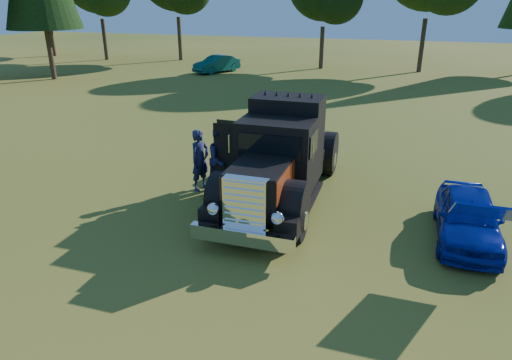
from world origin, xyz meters
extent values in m
plane|color=#3B4F17|center=(0.00, 0.00, 0.00)|extent=(120.00, 120.00, 0.00)
cylinder|color=#2D2116|center=(-4.00, 29.50, 1.71)|extent=(0.36, 0.36, 3.42)
cylinder|color=#2D2116|center=(4.00, 30.00, 2.07)|extent=(0.36, 0.36, 4.14)
cylinder|color=#2D2116|center=(-32.00, 30.00, 2.16)|extent=(0.36, 0.36, 4.32)
cylinder|color=#2D2116|center=(-25.00, 29.00, 1.89)|extent=(0.36, 0.36, 3.78)
cylinder|color=#2D2116|center=(-18.00, 31.00, 1.98)|extent=(0.36, 0.36, 3.96)
cylinder|color=#2D2116|center=(-22.00, 18.00, 2.34)|extent=(0.36, 0.36, 4.68)
cylinder|color=black|center=(-1.39, -0.26, 0.55)|extent=(0.32, 1.10, 1.10)
cylinder|color=black|center=(0.71, -0.26, 0.55)|extent=(0.32, 1.10, 1.10)
cylinder|color=black|center=(-1.39, 4.54, 0.55)|extent=(0.32, 1.10, 1.10)
cylinder|color=black|center=(0.71, 4.54, 0.55)|extent=(0.32, 1.10, 1.10)
cylinder|color=black|center=(-1.06, 4.54, 0.55)|extent=(0.32, 1.10, 1.10)
cylinder|color=black|center=(0.38, 4.54, 0.55)|extent=(0.32, 1.10, 1.10)
cube|color=black|center=(-0.34, 2.34, 0.62)|extent=(1.60, 6.40, 0.28)
cube|color=white|center=(-0.34, -1.51, 0.55)|extent=(2.50, 0.22, 0.36)
cube|color=white|center=(-0.34, -1.21, 1.25)|extent=(1.05, 0.30, 1.30)
cube|color=black|center=(-0.34, -0.16, 1.30)|extent=(1.35, 1.80, 1.10)
cube|color=maroon|center=(-1.03, -0.16, 1.50)|extent=(0.02, 1.80, 0.60)
cube|color=maroon|center=(0.35, -0.16, 1.50)|extent=(0.02, 1.80, 0.60)
cylinder|color=black|center=(-1.29, -0.26, 0.95)|extent=(0.55, 1.24, 1.24)
cylinder|color=black|center=(0.61, -0.26, 0.95)|extent=(0.55, 1.24, 1.24)
sphere|color=white|center=(-1.12, -1.28, 1.05)|extent=(0.32, 0.32, 0.32)
sphere|color=white|center=(0.44, -1.28, 1.05)|extent=(0.32, 0.32, 0.32)
cube|color=black|center=(-0.34, 1.39, 1.55)|extent=(2.05, 1.30, 2.10)
cube|color=black|center=(-0.34, 0.72, 2.05)|extent=(1.70, 0.05, 0.65)
cube|color=black|center=(-0.34, 2.69, 1.75)|extent=(2.05, 1.30, 2.50)
cube|color=black|center=(-0.34, 4.34, 0.95)|extent=(2.00, 2.00, 0.35)
cube|color=black|center=(-1.91, 2.00, 1.45)|extent=(1.10, 0.15, 1.50)
cube|color=maroon|center=(-1.92, 2.05, 1.30)|extent=(0.85, 0.09, 0.75)
imported|color=#0E08BC|center=(4.73, 1.06, 0.62)|extent=(1.51, 3.66, 1.24)
cube|color=#0E08BC|center=(4.75, -0.64, 1.55)|extent=(1.31, 0.95, 0.67)
imported|color=#1D2643|center=(-2.94, 2.02, 0.97)|extent=(0.69, 0.83, 1.94)
imported|color=#1B1E41|center=(-2.31, 2.20, 1.00)|extent=(1.17, 1.23, 2.01)
imported|color=#092836|center=(-11.65, 24.70, 0.67)|extent=(3.08, 4.26, 1.34)
camera|label=1|loc=(2.78, -10.24, 5.70)|focal=32.00mm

